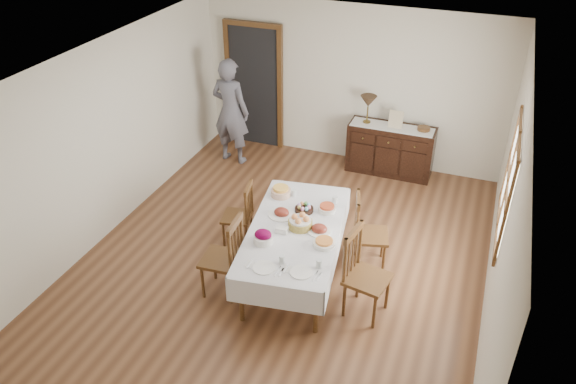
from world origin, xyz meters
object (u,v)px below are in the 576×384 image
(dining_table, at_px, (295,234))
(chair_right_near, at_px, (363,273))
(chair_right_far, at_px, (367,231))
(person, at_px, (230,108))
(chair_left_near, at_px, (225,256))
(sideboard, at_px, (390,149))
(table_lamp, at_px, (368,102))
(chair_left_far, at_px, (240,214))

(dining_table, xyz_separation_m, chair_right_near, (0.93, -0.31, -0.08))
(chair_right_far, relative_size, person, 0.53)
(chair_left_near, relative_size, chair_right_near, 0.97)
(sideboard, bearing_deg, chair_right_far, -84.86)
(chair_left_near, bearing_deg, sideboard, 157.15)
(dining_table, distance_m, sideboard, 3.07)
(dining_table, bearing_deg, chair_right_far, 26.70)
(table_lamp, bearing_deg, chair_left_far, -111.69)
(chair_left_far, distance_m, table_lamp, 2.89)
(chair_left_far, bearing_deg, chair_right_near, 58.10)
(chair_left_near, xyz_separation_m, chair_right_far, (1.42, 1.10, -0.02))
(chair_right_near, distance_m, sideboard, 3.35)
(chair_right_far, height_order, sideboard, chair_right_far)
(dining_table, distance_m, person, 3.24)
(chair_left_far, bearing_deg, person, -162.55)
(chair_left_near, distance_m, sideboard, 3.77)
(chair_left_near, height_order, chair_right_far, chair_left_near)
(chair_left_far, xyz_separation_m, table_lamp, (1.04, 2.60, 0.72))
(chair_right_far, bearing_deg, table_lamp, -0.38)
(person, bearing_deg, chair_left_near, 119.58)
(dining_table, relative_size, chair_right_far, 2.21)
(chair_left_near, height_order, chair_left_far, chair_left_near)
(dining_table, xyz_separation_m, chair_left_far, (-0.91, 0.40, -0.17))
(chair_left_far, bearing_deg, chair_right_far, 83.81)
(sideboard, relative_size, table_lamp, 2.97)
(chair_right_near, distance_m, table_lamp, 3.46)
(chair_left_far, height_order, table_lamp, table_lamp)
(chair_right_near, xyz_separation_m, sideboard, (-0.38, 3.32, -0.14))
(person, height_order, table_lamp, person)
(chair_left_far, bearing_deg, sideboard, 140.06)
(chair_right_far, bearing_deg, chair_left_far, 79.67)
(chair_right_far, bearing_deg, person, 40.11)
(chair_left_near, height_order, chair_right_near, chair_right_near)
(chair_left_near, distance_m, person, 3.38)
(dining_table, xyz_separation_m, person, (-2.04, 2.49, 0.32))
(dining_table, relative_size, table_lamp, 4.86)
(chair_right_near, height_order, chair_right_far, chair_right_near)
(table_lamp, bearing_deg, chair_left_near, -102.32)
(dining_table, relative_size, chair_left_near, 2.11)
(dining_table, xyz_separation_m, chair_left_near, (-0.66, -0.56, -0.10))
(chair_right_far, relative_size, table_lamp, 2.20)
(dining_table, bearing_deg, person, 121.04)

